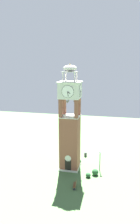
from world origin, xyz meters
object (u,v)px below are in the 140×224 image
object	(u,v)px
park_bench	(75,185)
lamp_post	(100,157)
clock_tower	(70,127)
trash_bin	(85,154)

from	to	relation	value
park_bench	lamp_post	world-z (taller)	lamp_post
clock_tower	lamp_post	size ratio (longest dim) A/B	5.12
park_bench	clock_tower	bearing A→B (deg)	109.47
park_bench	lamp_post	distance (m)	7.14
park_bench	trash_bin	xyz separation A→B (m)	(-0.02, 11.26, -0.08)
clock_tower	trash_bin	bearing A→B (deg)	68.76
lamp_post	trash_bin	size ratio (longest dim) A/B	4.51
lamp_post	park_bench	bearing A→B (deg)	-118.49
lamp_post	clock_tower	bearing A→B (deg)	-179.06
clock_tower	lamp_post	world-z (taller)	clock_tower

